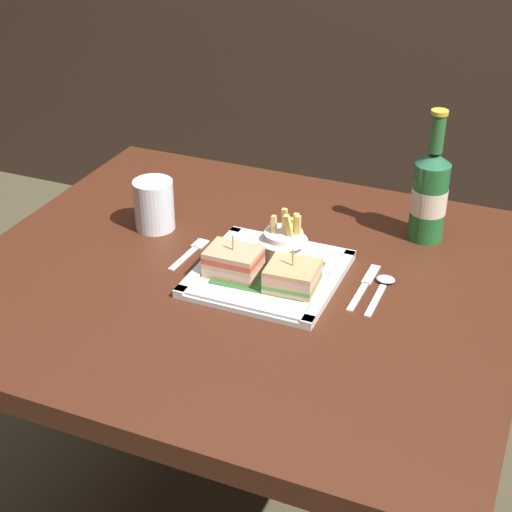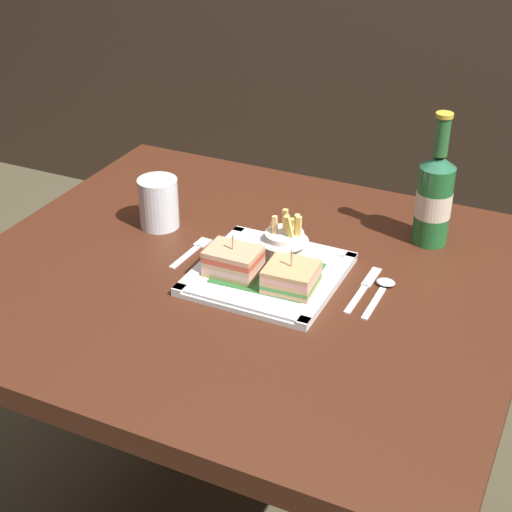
{
  "view_description": "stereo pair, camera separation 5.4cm",
  "coord_description": "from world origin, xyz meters",
  "px_view_note": "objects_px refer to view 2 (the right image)",
  "views": [
    {
      "loc": [
        0.51,
        -1.15,
        1.51
      ],
      "look_at": [
        0.02,
        0.0,
        0.78
      ],
      "focal_mm": 54.69,
      "sensor_mm": 36.0,
      "label": 1
    },
    {
      "loc": [
        0.56,
        -1.12,
        1.51
      ],
      "look_at": [
        0.02,
        0.0,
        0.78
      ],
      "focal_mm": 54.69,
      "sensor_mm": 36.0,
      "label": 2
    }
  ],
  "objects_px": {
    "sandwich_half_left": "(233,261)",
    "square_plate": "(268,274)",
    "sandwich_half_right": "(291,277)",
    "dining_table": "(244,329)",
    "water_glass": "(159,206)",
    "spoon": "(382,288)",
    "knife": "(364,288)",
    "fries_cup": "(284,241)",
    "beer_bottle": "(434,197)",
    "fork": "(192,251)"
  },
  "relations": [
    {
      "from": "beer_bottle",
      "to": "knife",
      "type": "height_order",
      "value": "beer_bottle"
    },
    {
      "from": "sandwich_half_right",
      "to": "fork",
      "type": "xyz_separation_m",
      "value": [
        -0.23,
        0.05,
        -0.03
      ]
    },
    {
      "from": "square_plate",
      "to": "sandwich_half_right",
      "type": "distance_m",
      "value": 0.07
    },
    {
      "from": "fries_cup",
      "to": "water_glass",
      "type": "distance_m",
      "value": 0.3
    },
    {
      "from": "square_plate",
      "to": "sandwich_half_right",
      "type": "relative_size",
      "value": 2.79
    },
    {
      "from": "sandwich_half_left",
      "to": "sandwich_half_right",
      "type": "distance_m",
      "value": 0.12
    },
    {
      "from": "square_plate",
      "to": "sandwich_half_left",
      "type": "bearing_deg",
      "value": -153.03
    },
    {
      "from": "square_plate",
      "to": "water_glass",
      "type": "relative_size",
      "value": 2.48
    },
    {
      "from": "sandwich_half_left",
      "to": "square_plate",
      "type": "bearing_deg",
      "value": 26.97
    },
    {
      "from": "sandwich_half_left",
      "to": "fries_cup",
      "type": "relative_size",
      "value": 0.87
    },
    {
      "from": "knife",
      "to": "fork",
      "type": "bearing_deg",
      "value": -177.4
    },
    {
      "from": "square_plate",
      "to": "fork",
      "type": "distance_m",
      "value": 0.18
    },
    {
      "from": "dining_table",
      "to": "square_plate",
      "type": "relative_size",
      "value": 3.96
    },
    {
      "from": "dining_table",
      "to": "fries_cup",
      "type": "relative_size",
      "value": 9.22
    },
    {
      "from": "fries_cup",
      "to": "sandwich_half_right",
      "type": "bearing_deg",
      "value": -58.99
    },
    {
      "from": "square_plate",
      "to": "water_glass",
      "type": "height_order",
      "value": "water_glass"
    },
    {
      "from": "water_glass",
      "to": "dining_table",
      "type": "bearing_deg",
      "value": -21.05
    },
    {
      "from": "knife",
      "to": "dining_table",
      "type": "bearing_deg",
      "value": -169.55
    },
    {
      "from": "sandwich_half_right",
      "to": "water_glass",
      "type": "relative_size",
      "value": 0.89
    },
    {
      "from": "fries_cup",
      "to": "fork",
      "type": "relative_size",
      "value": 0.84
    },
    {
      "from": "square_plate",
      "to": "beer_bottle",
      "type": "distance_m",
      "value": 0.37
    },
    {
      "from": "fork",
      "to": "spoon",
      "type": "xyz_separation_m",
      "value": [
        0.38,
        0.02,
        0.0
      ]
    },
    {
      "from": "dining_table",
      "to": "knife",
      "type": "xyz_separation_m",
      "value": [
        0.22,
        0.04,
        0.14
      ]
    },
    {
      "from": "beer_bottle",
      "to": "spoon",
      "type": "height_order",
      "value": "beer_bottle"
    },
    {
      "from": "square_plate",
      "to": "sandwich_half_right",
      "type": "height_order",
      "value": "sandwich_half_right"
    },
    {
      "from": "dining_table",
      "to": "water_glass",
      "type": "bearing_deg",
      "value": 158.95
    },
    {
      "from": "spoon",
      "to": "square_plate",
      "type": "bearing_deg",
      "value": -167.49
    },
    {
      "from": "water_glass",
      "to": "fork",
      "type": "xyz_separation_m",
      "value": [
        0.11,
        -0.07,
        -0.04
      ]
    },
    {
      "from": "square_plate",
      "to": "fries_cup",
      "type": "distance_m",
      "value": 0.07
    },
    {
      "from": "fries_cup",
      "to": "beer_bottle",
      "type": "height_order",
      "value": "beer_bottle"
    },
    {
      "from": "sandwich_half_left",
      "to": "spoon",
      "type": "distance_m",
      "value": 0.28
    },
    {
      "from": "dining_table",
      "to": "knife",
      "type": "distance_m",
      "value": 0.26
    },
    {
      "from": "knife",
      "to": "beer_bottle",
      "type": "bearing_deg",
      "value": 74.68
    },
    {
      "from": "knife",
      "to": "fries_cup",
      "type": "bearing_deg",
      "value": 175.01
    },
    {
      "from": "sandwich_half_right",
      "to": "square_plate",
      "type": "bearing_deg",
      "value": 153.03
    },
    {
      "from": "beer_bottle",
      "to": "sandwich_half_right",
      "type": "bearing_deg",
      "value": -121.3
    },
    {
      "from": "sandwich_half_left",
      "to": "spoon",
      "type": "height_order",
      "value": "sandwich_half_left"
    },
    {
      "from": "sandwich_half_left",
      "to": "spoon",
      "type": "bearing_deg",
      "value": 15.9
    },
    {
      "from": "dining_table",
      "to": "fries_cup",
      "type": "xyz_separation_m",
      "value": [
        0.06,
        0.06,
        0.19
      ]
    },
    {
      "from": "dining_table",
      "to": "fries_cup",
      "type": "distance_m",
      "value": 0.2
    },
    {
      "from": "sandwich_half_right",
      "to": "dining_table",
      "type": "bearing_deg",
      "value": 166.3
    },
    {
      "from": "water_glass",
      "to": "square_plate",
      "type": "bearing_deg",
      "value": -17.1
    },
    {
      "from": "fries_cup",
      "to": "knife",
      "type": "height_order",
      "value": "fries_cup"
    },
    {
      "from": "water_glass",
      "to": "knife",
      "type": "bearing_deg",
      "value": -6.29
    },
    {
      "from": "fries_cup",
      "to": "water_glass",
      "type": "xyz_separation_m",
      "value": [
        -0.3,
        0.04,
        -0.01
      ]
    },
    {
      "from": "sandwich_half_left",
      "to": "spoon",
      "type": "xyz_separation_m",
      "value": [
        0.26,
        0.08,
        -0.03
      ]
    },
    {
      "from": "sandwich_half_left",
      "to": "sandwich_half_right",
      "type": "relative_size",
      "value": 1.05
    },
    {
      "from": "beer_bottle",
      "to": "knife",
      "type": "bearing_deg",
      "value": -105.32
    },
    {
      "from": "knife",
      "to": "spoon",
      "type": "bearing_deg",
      "value": 13.67
    },
    {
      "from": "sandwich_half_right",
      "to": "fork",
      "type": "height_order",
      "value": "sandwich_half_right"
    }
  ]
}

